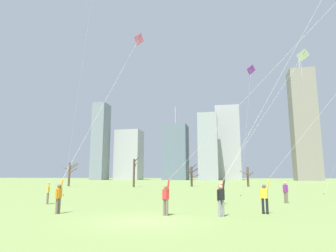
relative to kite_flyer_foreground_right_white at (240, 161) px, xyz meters
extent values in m
plane|color=#7A934C|center=(-4.96, -9.90, -3.26)|extent=(400.00, 400.00, 0.00)
cylinder|color=black|center=(-1.57, -1.12, -2.83)|extent=(0.14, 0.14, 0.85)
cylinder|color=black|center=(-1.39, -0.99, -2.83)|extent=(0.14, 0.14, 0.85)
cube|color=red|center=(-1.48, -1.05, -2.14)|extent=(0.39, 0.37, 0.54)
sphere|color=beige|center=(-1.48, -1.05, -1.75)|extent=(0.22, 0.22, 0.22)
cylinder|color=red|center=(-1.64, -1.19, -2.17)|extent=(0.09, 0.09, 0.55)
cylinder|color=red|center=(-1.32, -0.92, -1.67)|extent=(0.21, 0.20, 0.56)
cube|color=white|center=(6.46, 4.59, 10.16)|extent=(1.26, 0.51, 1.13)
cylinder|color=black|center=(6.46, 4.59, 10.16)|extent=(0.31, 0.43, 0.67)
cylinder|color=white|center=(6.28, 4.83, 8.89)|extent=(0.02, 0.02, 1.74)
cylinder|color=silver|center=(2.57, 1.83, 4.37)|extent=(7.79, 5.52, 11.58)
cylinder|color=black|center=(0.91, -6.10, -2.83)|extent=(0.14, 0.14, 0.85)
cylinder|color=black|center=(1.11, -6.17, -2.83)|extent=(0.14, 0.14, 0.85)
cube|color=yellow|center=(1.01, -6.14, -2.14)|extent=(0.39, 0.30, 0.54)
sphere|color=brown|center=(1.01, -6.14, -1.75)|extent=(0.22, 0.22, 0.22)
cylinder|color=yellow|center=(0.81, -6.07, -2.17)|extent=(0.09, 0.09, 0.55)
cylinder|color=yellow|center=(1.21, -6.20, -1.67)|extent=(0.22, 0.15, 0.56)
cylinder|color=silver|center=(4.37, -7.10, 2.57)|extent=(6.34, 1.81, 7.98)
cylinder|color=#726656|center=(-10.35, -8.46, -2.83)|extent=(0.14, 0.14, 0.85)
cylinder|color=#726656|center=(-10.33, -8.24, -2.83)|extent=(0.14, 0.14, 0.85)
cube|color=orange|center=(-10.34, -8.35, -2.14)|extent=(0.22, 0.35, 0.54)
sphere|color=brown|center=(-10.34, -8.35, -1.75)|extent=(0.22, 0.22, 0.22)
cylinder|color=orange|center=(-10.36, -8.56, -2.17)|extent=(0.09, 0.09, 0.55)
cylinder|color=orange|center=(-10.33, -8.14, -1.67)|extent=(0.10, 0.21, 0.56)
cube|color=pink|center=(-8.77, 0.95, 11.55)|extent=(0.60, 1.23, 1.30)
cylinder|color=black|center=(-8.77, 0.95, 11.55)|extent=(0.32, 0.07, 0.84)
cylinder|color=silver|center=(-9.55, -3.60, 5.07)|extent=(1.58, 9.10, 12.97)
cylinder|color=gray|center=(-1.43, -7.79, -2.83)|extent=(0.14, 0.14, 0.85)
cylinder|color=gray|center=(-1.27, -7.64, -2.83)|extent=(0.14, 0.14, 0.85)
cube|color=black|center=(-1.35, -7.71, -2.14)|extent=(0.39, 0.38, 0.54)
sphere|color=tan|center=(-1.35, -7.71, -1.75)|extent=(0.22, 0.22, 0.22)
cylinder|color=black|center=(-1.51, -7.85, -2.17)|extent=(0.09, 0.09, 0.55)
cylinder|color=black|center=(-1.20, -7.57, -1.67)|extent=(0.21, 0.20, 0.56)
cylinder|color=silver|center=(3.63, -4.95, 7.02)|extent=(9.68, 5.25, 16.87)
cylinder|color=#726656|center=(-4.36, -7.82, -2.83)|extent=(0.14, 0.14, 0.85)
cylinder|color=#726656|center=(-4.19, -7.96, -2.83)|extent=(0.14, 0.14, 0.85)
cube|color=red|center=(-4.27, -7.89, -2.14)|extent=(0.39, 0.37, 0.54)
sphere|color=#9E7051|center=(-4.27, -7.89, -1.75)|extent=(0.22, 0.22, 0.22)
cylinder|color=red|center=(-4.44, -7.76, -2.17)|extent=(0.09, 0.09, 0.55)
cylinder|color=red|center=(-4.11, -8.02, -1.67)|extent=(0.21, 0.20, 0.56)
cylinder|color=silver|center=(3.10, -12.24, 5.16)|extent=(14.44, 8.45, 13.16)
cylinder|color=#726656|center=(-14.31, -3.41, -2.83)|extent=(0.14, 0.14, 0.85)
cylinder|color=#726656|center=(-14.20, -3.60, -2.83)|extent=(0.14, 0.14, 0.85)
cube|color=yellow|center=(-14.26, -3.51, -2.14)|extent=(0.34, 0.39, 0.54)
sphere|color=tan|center=(-14.26, -3.51, -1.75)|extent=(0.22, 0.22, 0.22)
cylinder|color=yellow|center=(-14.36, -3.32, -2.17)|extent=(0.09, 0.09, 0.55)
cylinder|color=yellow|center=(-14.16, -3.69, -2.17)|extent=(0.09, 0.09, 0.55)
cylinder|color=#726656|center=(3.45, 0.73, -2.83)|extent=(0.14, 0.14, 0.85)
cylinder|color=#726656|center=(3.33, 0.91, -2.83)|extent=(0.14, 0.14, 0.85)
cube|color=purple|center=(3.39, 0.82, -2.14)|extent=(0.36, 0.39, 0.54)
sphere|color=tan|center=(3.39, 0.82, -1.75)|extent=(0.22, 0.22, 0.22)
cylinder|color=purple|center=(3.51, 0.65, -2.17)|extent=(0.09, 0.09, 0.55)
cylinder|color=purple|center=(3.27, 0.99, -2.17)|extent=(0.09, 0.09, 0.55)
cylinder|color=silver|center=(-16.84, 5.23, 11.40)|extent=(2.52, 0.52, 29.25)
cylinder|color=#3F3833|center=(-18.09, 4.98, -3.22)|extent=(0.10, 0.10, 0.08)
cylinder|color=#3F3833|center=(9.54, 12.59, -3.22)|extent=(0.10, 0.10, 0.08)
cube|color=purple|center=(2.22, 11.00, 11.41)|extent=(1.10, 0.77, 1.26)
cylinder|color=black|center=(2.22, 11.00, 11.41)|extent=(0.30, 0.23, 0.80)
cylinder|color=purple|center=(2.05, 11.13, 10.03)|extent=(0.02, 0.02, 1.82)
cylinder|color=silver|center=(1.24, 9.70, 4.10)|extent=(1.96, 2.62, 14.63)
cylinder|color=#3F3833|center=(0.27, 8.39, -3.22)|extent=(0.10, 0.10, 0.08)
cylinder|color=brown|center=(2.74, 33.59, -1.43)|extent=(0.40, 0.40, 3.66)
cylinder|color=brown|center=(2.02, 33.72, -0.64)|extent=(1.53, 0.42, 0.84)
cylinder|color=brown|center=(2.54, 33.00, -1.08)|extent=(0.58, 1.31, 0.71)
cylinder|color=brown|center=(3.22, 33.47, -0.94)|extent=(1.13, 0.44, 0.93)
cylinder|color=#4C3828|center=(-7.79, 32.52, -1.39)|extent=(0.40, 0.40, 3.74)
cylinder|color=#4C3828|center=(-7.06, 32.65, -1.28)|extent=(1.53, 0.42, 0.66)
cylinder|color=#4C3828|center=(-8.03, 31.64, -0.58)|extent=(0.70, 1.85, 0.75)
cylinder|color=#4C3828|center=(-8.15, 33.12, -0.05)|extent=(0.97, 1.43, 1.49)
cylinder|color=#4C3828|center=(-7.16, 32.46, -0.24)|extent=(1.37, 0.30, 0.92)
cylinder|color=#4C3828|center=(-7.28, 32.18, 0.53)|extent=(1.14, 0.83, 0.99)
cylinder|color=brown|center=(-31.46, 28.82, -0.98)|extent=(0.41, 0.41, 4.55)
cylinder|color=brown|center=(-30.84, 29.05, 0.77)|extent=(1.40, 0.67, 1.05)
cylinder|color=brown|center=(-32.02, 28.68, 0.12)|extent=(1.20, 0.41, 0.57)
cylinder|color=brown|center=(-30.66, 29.08, 0.49)|extent=(1.73, 0.69, 1.29)
cylinder|color=brown|center=(-30.76, 28.96, -0.26)|extent=(1.52, 0.45, 1.05)
cylinder|color=#4C3828|center=(-17.79, 27.64, -0.72)|extent=(0.37, 0.37, 5.07)
cylinder|color=#4C3828|center=(-17.91, 28.41, 0.36)|extent=(0.40, 1.63, 0.85)
cylinder|color=#4C3828|center=(-17.82, 28.53, 0.88)|extent=(0.19, 1.83, 0.77)
cylinder|color=#4C3828|center=(-17.86, 28.44, 0.42)|extent=(0.27, 1.68, 1.41)
cylinder|color=#4C3828|center=(-17.26, 27.33, 1.64)|extent=(1.20, 0.81, 0.90)
cube|color=gray|center=(30.04, 100.17, 19.35)|extent=(9.54, 8.35, 45.22)
cylinder|color=#99999E|center=(30.04, 100.17, 45.33)|extent=(0.80, 0.80, 6.73)
cube|color=slate|center=(-24.52, 109.85, 9.50)|extent=(10.97, 11.81, 25.51)
cylinder|color=#99999E|center=(-24.52, 109.85, 26.78)|extent=(0.80, 0.80, 9.07)
cube|color=#9EA3AD|center=(-8.91, 101.75, 11.13)|extent=(8.26, 7.92, 28.78)
cube|color=gray|center=(-58.72, 101.39, 14.50)|extent=(6.02, 8.44, 35.52)
cube|color=#B2B2B7|center=(-47.74, 110.43, 8.61)|extent=(11.88, 10.45, 23.73)
cube|color=#B2B2B7|center=(-0.40, 114.34, 14.09)|extent=(11.15, 7.27, 34.70)
camera|label=1|loc=(-0.96, -23.42, -1.14)|focal=30.83mm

